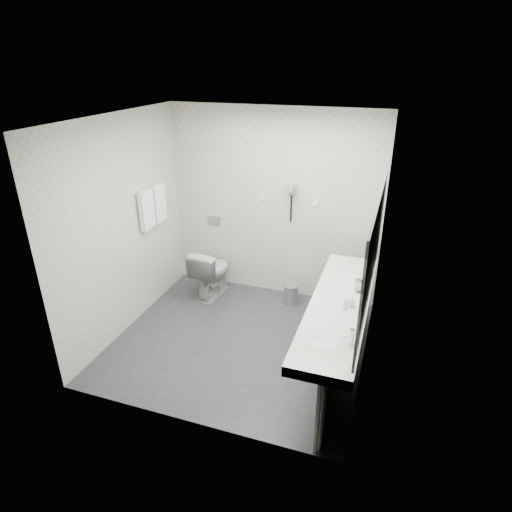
% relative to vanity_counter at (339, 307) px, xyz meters
% --- Properties ---
extents(floor, '(2.80, 2.80, 0.00)m').
position_rel_vanity_counter_xyz_m(floor, '(-1.12, 0.20, -0.80)').
color(floor, '#2C2C32').
rests_on(floor, ground).
extents(ceiling, '(2.80, 2.80, 0.00)m').
position_rel_vanity_counter_xyz_m(ceiling, '(-1.12, 0.20, 1.70)').
color(ceiling, silver).
rests_on(ceiling, wall_back).
extents(wall_back, '(2.80, 0.00, 2.80)m').
position_rel_vanity_counter_xyz_m(wall_back, '(-1.12, 1.50, 0.45)').
color(wall_back, beige).
rests_on(wall_back, floor).
extents(wall_front, '(2.80, 0.00, 2.80)m').
position_rel_vanity_counter_xyz_m(wall_front, '(-1.12, -1.10, 0.45)').
color(wall_front, beige).
rests_on(wall_front, floor).
extents(wall_left, '(0.00, 2.60, 2.60)m').
position_rel_vanity_counter_xyz_m(wall_left, '(-2.52, 0.20, 0.45)').
color(wall_left, beige).
rests_on(wall_left, floor).
extents(wall_right, '(0.00, 2.60, 2.60)m').
position_rel_vanity_counter_xyz_m(wall_right, '(0.27, 0.20, 0.45)').
color(wall_right, beige).
rests_on(wall_right, floor).
extents(vanity_counter, '(0.55, 2.20, 0.10)m').
position_rel_vanity_counter_xyz_m(vanity_counter, '(0.00, 0.00, 0.00)').
color(vanity_counter, silver).
rests_on(vanity_counter, floor).
extents(vanity_panel, '(0.03, 2.15, 0.75)m').
position_rel_vanity_counter_xyz_m(vanity_panel, '(0.02, 0.00, -0.42)').
color(vanity_panel, gray).
rests_on(vanity_panel, floor).
extents(vanity_post_near, '(0.06, 0.06, 0.75)m').
position_rel_vanity_counter_xyz_m(vanity_post_near, '(0.05, -1.04, -0.42)').
color(vanity_post_near, silver).
rests_on(vanity_post_near, floor).
extents(vanity_post_far, '(0.06, 0.06, 0.75)m').
position_rel_vanity_counter_xyz_m(vanity_post_far, '(0.05, 1.04, -0.42)').
color(vanity_post_far, silver).
rests_on(vanity_post_far, floor).
extents(mirror, '(0.02, 2.20, 1.05)m').
position_rel_vanity_counter_xyz_m(mirror, '(0.26, 0.00, 0.65)').
color(mirror, '#B2BCC6').
rests_on(mirror, wall_right).
extents(basin_near, '(0.40, 0.31, 0.05)m').
position_rel_vanity_counter_xyz_m(basin_near, '(0.00, -0.65, 0.04)').
color(basin_near, silver).
rests_on(basin_near, vanity_counter).
extents(basin_far, '(0.40, 0.31, 0.05)m').
position_rel_vanity_counter_xyz_m(basin_far, '(0.00, 0.65, 0.04)').
color(basin_far, silver).
rests_on(basin_far, vanity_counter).
extents(faucet_near, '(0.04, 0.04, 0.15)m').
position_rel_vanity_counter_xyz_m(faucet_near, '(0.19, -0.65, 0.12)').
color(faucet_near, silver).
rests_on(faucet_near, vanity_counter).
extents(faucet_far, '(0.04, 0.04, 0.15)m').
position_rel_vanity_counter_xyz_m(faucet_far, '(0.19, 0.65, 0.12)').
color(faucet_far, silver).
rests_on(faucet_far, vanity_counter).
extents(soap_bottle_a, '(0.07, 0.07, 0.11)m').
position_rel_vanity_counter_xyz_m(soap_bottle_a, '(0.12, -0.04, 0.11)').
color(soap_bottle_a, white).
rests_on(soap_bottle_a, vanity_counter).
extents(soap_bottle_c, '(0.05, 0.05, 0.12)m').
position_rel_vanity_counter_xyz_m(soap_bottle_c, '(0.07, -0.10, 0.11)').
color(soap_bottle_c, white).
rests_on(soap_bottle_c, vanity_counter).
extents(glass_left, '(0.07, 0.07, 0.12)m').
position_rel_vanity_counter_xyz_m(glass_left, '(0.13, 0.33, 0.11)').
color(glass_left, silver).
rests_on(glass_left, vanity_counter).
extents(glass_right, '(0.08, 0.08, 0.12)m').
position_rel_vanity_counter_xyz_m(glass_right, '(0.15, 0.27, 0.11)').
color(glass_right, silver).
rests_on(glass_right, vanity_counter).
extents(toilet, '(0.44, 0.71, 0.69)m').
position_rel_vanity_counter_xyz_m(toilet, '(-1.87, 1.10, -0.45)').
color(toilet, silver).
rests_on(toilet, floor).
extents(flush_plate, '(0.18, 0.02, 0.12)m').
position_rel_vanity_counter_xyz_m(flush_plate, '(-1.98, 1.49, 0.15)').
color(flush_plate, '#B2B5BA').
rests_on(flush_plate, wall_back).
extents(pedal_bin, '(0.21, 0.21, 0.26)m').
position_rel_vanity_counter_xyz_m(pedal_bin, '(-0.77, 1.21, -0.67)').
color(pedal_bin, '#B2B5BA').
rests_on(pedal_bin, floor).
extents(bin_lid, '(0.18, 0.18, 0.02)m').
position_rel_vanity_counter_xyz_m(bin_lid, '(-0.77, 1.21, -0.54)').
color(bin_lid, '#B2B5BA').
rests_on(bin_lid, pedal_bin).
extents(towel_rail, '(0.02, 0.62, 0.02)m').
position_rel_vanity_counter_xyz_m(towel_rail, '(-2.47, 0.75, 0.75)').
color(towel_rail, silver).
rests_on(towel_rail, wall_left).
extents(towel_near, '(0.07, 0.24, 0.48)m').
position_rel_vanity_counter_xyz_m(towel_near, '(-2.46, 0.61, 0.53)').
color(towel_near, white).
rests_on(towel_near, towel_rail).
extents(towel_far, '(0.07, 0.24, 0.48)m').
position_rel_vanity_counter_xyz_m(towel_far, '(-2.46, 0.89, 0.53)').
color(towel_far, white).
rests_on(towel_far, towel_rail).
extents(dryer_cradle, '(0.10, 0.04, 0.14)m').
position_rel_vanity_counter_xyz_m(dryer_cradle, '(-0.88, 1.47, 0.70)').
color(dryer_cradle, gray).
rests_on(dryer_cradle, wall_back).
extents(dryer_barrel, '(0.08, 0.14, 0.08)m').
position_rel_vanity_counter_xyz_m(dryer_barrel, '(-0.88, 1.40, 0.73)').
color(dryer_barrel, gray).
rests_on(dryer_barrel, dryer_cradle).
extents(dryer_cord, '(0.02, 0.02, 0.35)m').
position_rel_vanity_counter_xyz_m(dryer_cord, '(-0.88, 1.46, 0.45)').
color(dryer_cord, black).
rests_on(dryer_cord, dryer_cradle).
extents(switch_plate_a, '(0.09, 0.02, 0.09)m').
position_rel_vanity_counter_xyz_m(switch_plate_a, '(-1.27, 1.49, 0.55)').
color(switch_plate_a, silver).
rests_on(switch_plate_a, wall_back).
extents(switch_plate_b, '(0.09, 0.02, 0.09)m').
position_rel_vanity_counter_xyz_m(switch_plate_b, '(-0.57, 1.49, 0.55)').
color(switch_plate_b, silver).
rests_on(switch_plate_b, wall_back).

